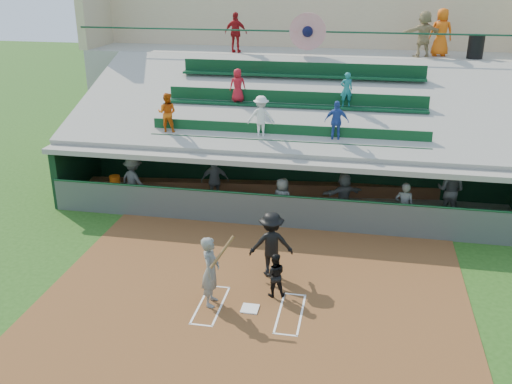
% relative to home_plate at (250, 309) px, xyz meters
% --- Properties ---
extents(ground, '(100.00, 100.00, 0.00)m').
position_rel_home_plate_xyz_m(ground, '(0.00, 0.00, -0.04)').
color(ground, '#224B15').
rests_on(ground, ground).
extents(dirt_slab, '(11.00, 9.00, 0.02)m').
position_rel_home_plate_xyz_m(dirt_slab, '(0.00, 0.50, -0.03)').
color(dirt_slab, brown).
rests_on(dirt_slab, ground).
extents(home_plate, '(0.43, 0.43, 0.03)m').
position_rel_home_plate_xyz_m(home_plate, '(0.00, 0.00, 0.00)').
color(home_plate, white).
rests_on(home_plate, dirt_slab).
extents(batters_box_chalk, '(2.65, 1.85, 0.01)m').
position_rel_home_plate_xyz_m(batters_box_chalk, '(0.00, 0.00, -0.01)').
color(batters_box_chalk, white).
rests_on(batters_box_chalk, dirt_slab).
extents(dugout_floor, '(16.00, 3.50, 0.04)m').
position_rel_home_plate_xyz_m(dugout_floor, '(0.00, 6.75, -0.02)').
color(dugout_floor, gray).
rests_on(dugout_floor, ground).
extents(concourse_slab, '(20.00, 3.00, 4.60)m').
position_rel_home_plate_xyz_m(concourse_slab, '(0.00, 13.50, 2.26)').
color(concourse_slab, gray).
rests_on(concourse_slab, ground).
extents(grandstand, '(20.40, 10.40, 7.80)m').
position_rel_home_plate_xyz_m(grandstand, '(-0.01, 10.51, 2.23)').
color(grandstand, '#4F5550').
rests_on(grandstand, ground).
extents(batter_at_plate, '(0.87, 0.77, 1.95)m').
position_rel_home_plate_xyz_m(batter_at_plate, '(-1.02, 0.08, 0.92)').
color(batter_at_plate, '#60625D').
rests_on(batter_at_plate, dirt_slab).
extents(catcher, '(0.67, 0.58, 1.21)m').
position_rel_home_plate_xyz_m(catcher, '(0.49, 0.77, 0.59)').
color(catcher, black).
rests_on(catcher, dirt_slab).
extents(home_umpire, '(1.35, 0.97, 1.88)m').
position_rel_home_plate_xyz_m(home_umpire, '(0.23, 1.83, 0.93)').
color(home_umpire, black).
rests_on(home_umpire, dirt_slab).
extents(dugout_bench, '(15.01, 2.34, 0.45)m').
position_rel_home_plate_xyz_m(dugout_bench, '(-0.15, 7.90, 0.23)').
color(dugout_bench, brown).
rests_on(dugout_bench, dugout_floor).
extents(white_table, '(0.84, 0.70, 0.65)m').
position_rel_home_plate_xyz_m(white_table, '(-6.09, 5.98, 0.33)').
color(white_table, white).
rests_on(white_table, dugout_floor).
extents(water_cooler, '(0.38, 0.38, 0.38)m').
position_rel_home_plate_xyz_m(water_cooler, '(-6.16, 5.91, 0.84)').
color(water_cooler, '#EE5E0E').
rests_on(water_cooler, white_table).
extents(dugout_player_a, '(1.31, 1.06, 1.77)m').
position_rel_home_plate_xyz_m(dugout_player_a, '(-5.46, 5.95, 0.89)').
color(dugout_player_a, '#535651').
rests_on(dugout_player_a, dugout_floor).
extents(dugout_player_b, '(1.07, 0.66, 1.70)m').
position_rel_home_plate_xyz_m(dugout_player_b, '(-2.63, 6.61, 0.85)').
color(dugout_player_b, '#5E615B').
rests_on(dugout_player_b, dugout_floor).
extents(dugout_player_c, '(0.89, 0.75, 1.54)m').
position_rel_home_plate_xyz_m(dugout_player_c, '(0.01, 5.39, 0.78)').
color(dugout_player_c, '#51534F').
rests_on(dugout_player_c, dugout_floor).
extents(dugout_player_d, '(1.49, 1.07, 1.56)m').
position_rel_home_plate_xyz_m(dugout_player_d, '(2.00, 6.26, 0.78)').
color(dugout_player_d, '#5C5F59').
rests_on(dugout_player_d, dugout_floor).
extents(dugout_player_e, '(0.65, 0.47, 1.66)m').
position_rel_home_plate_xyz_m(dugout_player_e, '(3.96, 5.45, 0.83)').
color(dugout_player_e, '#525550').
rests_on(dugout_player_e, dugout_floor).
extents(dugout_player_f, '(1.15, 1.05, 1.92)m').
position_rel_home_plate_xyz_m(dugout_player_f, '(5.55, 6.88, 0.96)').
color(dugout_player_f, '#575954').
rests_on(dugout_player_f, dugout_floor).
extents(trash_bin, '(0.63, 0.63, 0.94)m').
position_rel_home_plate_xyz_m(trash_bin, '(6.72, 12.67, 5.04)').
color(trash_bin, black).
rests_on(trash_bin, concourse_slab).
extents(concourse_staff_a, '(1.02, 0.51, 1.68)m').
position_rel_home_plate_xyz_m(concourse_staff_a, '(-3.13, 12.54, 5.41)').
color(concourse_staff_a, '#A11216').
rests_on(concourse_staff_a, concourse_slab).
extents(concourse_staff_b, '(1.00, 0.72, 1.92)m').
position_rel_home_plate_xyz_m(concourse_staff_b, '(5.37, 13.13, 5.52)').
color(concourse_staff_b, '#EB5D0D').
rests_on(concourse_staff_b, concourse_slab).
extents(concourse_staff_c, '(1.79, 1.14, 1.84)m').
position_rel_home_plate_xyz_m(concourse_staff_c, '(4.65, 12.73, 5.48)').
color(concourse_staff_c, tan).
rests_on(concourse_staff_c, concourse_slab).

